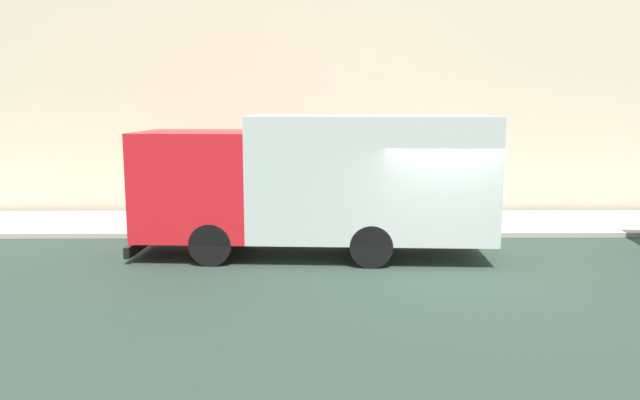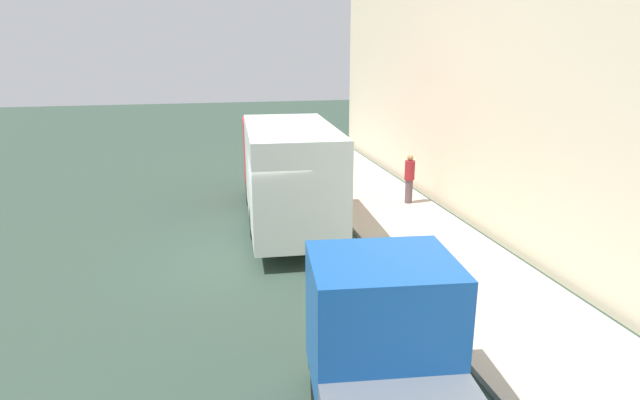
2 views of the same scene
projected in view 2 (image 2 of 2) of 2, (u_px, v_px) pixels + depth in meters
ground at (255, 258)px, 13.67m from camera, size 80.00×80.00×0.00m
sidewalk at (427, 242)px, 14.63m from camera, size 3.38×30.00×0.12m
building_facade at (522, 1)px, 13.37m from camera, size 0.50×30.00×12.55m
large_utility_truck at (286, 168)px, 15.89m from camera, size 2.75×7.99×3.13m
small_flatbed_truck at (400, 387)px, 6.65m from camera, size 2.55×5.70×2.38m
pedestrian_walking at (409, 178)px, 17.82m from camera, size 0.46×0.46×1.64m
traffic_cone_orange at (334, 178)px, 20.01m from camera, size 0.49×0.49×0.70m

